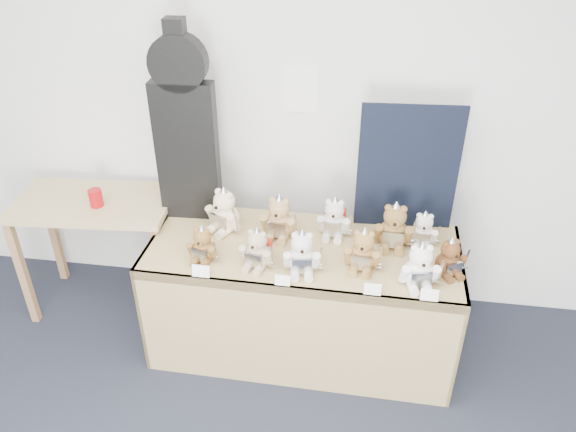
# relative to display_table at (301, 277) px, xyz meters

# --- Properties ---
(room_shell) EXTENTS (6.00, 6.00, 6.00)m
(room_shell) POSITION_rel_display_table_xyz_m (-0.10, 0.67, 0.91)
(room_shell) COLOR silver
(room_shell) RESTS_ON floor
(display_table) EXTENTS (1.84, 0.79, 0.76)m
(display_table) POSITION_rel_display_table_xyz_m (0.00, 0.00, 0.00)
(display_table) COLOR #9A7F4E
(display_table) RESTS_ON floor
(side_table) EXTENTS (1.04, 0.63, 0.84)m
(side_table) POSITION_rel_display_table_xyz_m (-1.40, 0.30, 0.10)
(side_table) COLOR tan
(side_table) RESTS_ON floor
(guitar_case) EXTENTS (0.38, 0.12, 1.22)m
(guitar_case) POSITION_rel_display_table_xyz_m (-0.74, 0.34, 0.76)
(guitar_case) COLOR black
(guitar_case) RESTS_ON display_table
(navy_board) EXTENTS (0.59, 0.06, 0.79)m
(navy_board) POSITION_rel_display_table_xyz_m (0.57, 0.41, 0.56)
(navy_board) COLOR black
(navy_board) RESTS_ON display_table
(red_cup) EXTENTS (0.09, 0.09, 0.11)m
(red_cup) POSITION_rel_display_table_xyz_m (-1.34, 0.24, 0.29)
(red_cup) COLOR #AA0B0E
(red_cup) RESTS_ON side_table
(teddy_front_far_left) EXTENTS (0.20, 0.17, 0.24)m
(teddy_front_far_left) POSITION_rel_display_table_xyz_m (-0.54, -0.13, 0.26)
(teddy_front_far_left) COLOR brown
(teddy_front_far_left) RESTS_ON display_table
(teddy_front_left) EXTENTS (0.21, 0.20, 0.26)m
(teddy_front_left) POSITION_rel_display_table_xyz_m (-0.23, -0.13, 0.27)
(teddy_front_left) COLOR tan
(teddy_front_left) RESTS_ON display_table
(teddy_front_centre) EXTENTS (0.24, 0.20, 0.28)m
(teddy_front_centre) POSITION_rel_display_table_xyz_m (0.02, -0.15, 0.28)
(teddy_front_centre) COLOR silver
(teddy_front_centre) RESTS_ON display_table
(teddy_front_right) EXTENTS (0.23, 0.19, 0.28)m
(teddy_front_right) POSITION_rel_display_table_xyz_m (0.35, -0.07, 0.27)
(teddy_front_right) COLOR olive
(teddy_front_right) RESTS_ON display_table
(teddy_front_far_right) EXTENTS (0.24, 0.20, 0.29)m
(teddy_front_far_right) POSITION_rel_display_table_xyz_m (0.65, -0.18, 0.28)
(teddy_front_far_right) COLOR white
(teddy_front_far_right) RESTS_ON display_table
(teddy_front_end) EXTENTS (0.20, 0.20, 0.25)m
(teddy_front_end) POSITION_rel_display_table_xyz_m (0.81, -0.05, 0.26)
(teddy_front_end) COLOR brown
(teddy_front_end) RESTS_ON display_table
(teddy_back_left) EXTENTS (0.25, 0.25, 0.31)m
(teddy_back_left) POSITION_rel_display_table_xyz_m (-0.50, 0.20, 0.29)
(teddy_back_left) COLOR beige
(teddy_back_left) RESTS_ON display_table
(teddy_back_centre_left) EXTENTS (0.24, 0.21, 0.30)m
(teddy_back_centre_left) POSITION_rel_display_table_xyz_m (-0.16, 0.18, 0.28)
(teddy_back_centre_left) COLOR tan
(teddy_back_centre_left) RESTS_ON display_table
(teddy_back_centre_right) EXTENTS (0.23, 0.19, 0.28)m
(teddy_back_centre_right) POSITION_rel_display_table_xyz_m (0.17, 0.24, 0.27)
(teddy_back_centre_right) COLOR silver
(teddy_back_centre_right) RESTS_ON display_table
(teddy_back_right) EXTENTS (0.25, 0.20, 0.31)m
(teddy_back_right) POSITION_rel_display_table_xyz_m (0.52, 0.17, 0.29)
(teddy_back_right) COLOR brown
(teddy_back_right) RESTS_ON display_table
(teddy_back_end) EXTENTS (0.19, 0.16, 0.24)m
(teddy_back_end) POSITION_rel_display_table_xyz_m (0.69, 0.21, 0.26)
(teddy_back_end) COLOR white
(teddy_back_end) RESTS_ON display_table
(entry_card_a) EXTENTS (0.10, 0.02, 0.07)m
(entry_card_a) POSITION_rel_display_table_xyz_m (-0.51, -0.28, 0.20)
(entry_card_a) COLOR white
(entry_card_a) RESTS_ON display_table
(entry_card_b) EXTENTS (0.08, 0.02, 0.06)m
(entry_card_b) POSITION_rel_display_table_xyz_m (-0.06, -0.29, 0.20)
(entry_card_b) COLOR white
(entry_card_b) RESTS_ON display_table
(entry_card_c) EXTENTS (0.09, 0.02, 0.06)m
(entry_card_c) POSITION_rel_display_table_xyz_m (0.41, -0.30, 0.20)
(entry_card_c) COLOR white
(entry_card_c) RESTS_ON display_table
(entry_card_d) EXTENTS (0.09, 0.02, 0.07)m
(entry_card_d) POSITION_rel_display_table_xyz_m (0.70, -0.30, 0.20)
(entry_card_d) COLOR white
(entry_card_d) RESTS_ON display_table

